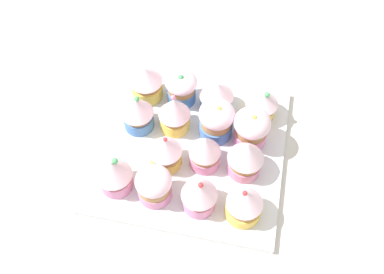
{
  "coord_description": "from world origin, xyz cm",
  "views": [
    {
      "loc": [
        -39.6,
        -8.27,
        64.31
      ],
      "look_at": [
        0.0,
        0.0,
        4.2
      ],
      "focal_mm": 39.83,
      "sensor_mm": 36.0,
      "label": 1
    }
  ],
  "objects_px": {
    "cupcake_10": "(174,113)",
    "cupcake_12": "(114,174)",
    "cupcake_2": "(251,128)",
    "cupcake_13": "(137,112)",
    "cupcake_8": "(154,185)",
    "cupcake_6": "(216,119)",
    "cupcake_1": "(246,157)",
    "cupcake_4": "(199,194)",
    "cupcake_7": "(217,96)",
    "cupcake_0": "(244,204)",
    "baking_tray": "(192,148)",
    "cupcake_11": "(181,87)",
    "cupcake_5": "(205,151)",
    "cupcake_3": "(262,103)",
    "cupcake_9": "(165,152)",
    "cupcake_14": "(146,82)"
  },
  "relations": [
    {
      "from": "cupcake_8",
      "to": "cupcake_5",
      "type": "bearing_deg",
      "value": -41.34
    },
    {
      "from": "cupcake_9",
      "to": "cupcake_8",
      "type": "bearing_deg",
      "value": 177.18
    },
    {
      "from": "cupcake_4",
      "to": "cupcake_7",
      "type": "bearing_deg",
      "value": 2.26
    },
    {
      "from": "cupcake_9",
      "to": "cupcake_10",
      "type": "height_order",
      "value": "cupcake_10"
    },
    {
      "from": "cupcake_14",
      "to": "cupcake_1",
      "type": "bearing_deg",
      "value": -121.9
    },
    {
      "from": "cupcake_2",
      "to": "cupcake_13",
      "type": "relative_size",
      "value": 1.03
    },
    {
      "from": "cupcake_9",
      "to": "cupcake_12",
      "type": "height_order",
      "value": "cupcake_12"
    },
    {
      "from": "baking_tray",
      "to": "cupcake_7",
      "type": "height_order",
      "value": "cupcake_7"
    },
    {
      "from": "baking_tray",
      "to": "cupcake_2",
      "type": "bearing_deg",
      "value": -71.29
    },
    {
      "from": "cupcake_1",
      "to": "cupcake_12",
      "type": "bearing_deg",
      "value": 109.76
    },
    {
      "from": "cupcake_6",
      "to": "cupcake_8",
      "type": "height_order",
      "value": "cupcake_6"
    },
    {
      "from": "cupcake_7",
      "to": "cupcake_14",
      "type": "xyz_separation_m",
      "value": [
        0.0,
        0.13,
        0.0
      ]
    },
    {
      "from": "cupcake_13",
      "to": "cupcake_6",
      "type": "bearing_deg",
      "value": -84.9
    },
    {
      "from": "cupcake_2",
      "to": "cupcake_13",
      "type": "distance_m",
      "value": 0.2
    },
    {
      "from": "cupcake_0",
      "to": "cupcake_1",
      "type": "distance_m",
      "value": 0.08
    },
    {
      "from": "cupcake_6",
      "to": "cupcake_7",
      "type": "distance_m",
      "value": 0.06
    },
    {
      "from": "cupcake_3",
      "to": "cupcake_5",
      "type": "distance_m",
      "value": 0.15
    },
    {
      "from": "cupcake_7",
      "to": "cupcake_9",
      "type": "distance_m",
      "value": 0.15
    },
    {
      "from": "cupcake_4",
      "to": "cupcake_12",
      "type": "bearing_deg",
      "value": 87.03
    },
    {
      "from": "cupcake_4",
      "to": "cupcake_13",
      "type": "bearing_deg",
      "value": 45.85
    },
    {
      "from": "cupcake_5",
      "to": "cupcake_12",
      "type": "bearing_deg",
      "value": 118.36
    },
    {
      "from": "cupcake_13",
      "to": "cupcake_12",
      "type": "bearing_deg",
      "value": 178.68
    },
    {
      "from": "cupcake_4",
      "to": "cupcake_8",
      "type": "bearing_deg",
      "value": 87.65
    },
    {
      "from": "cupcake_9",
      "to": "cupcake_3",
      "type": "bearing_deg",
      "value": -46.76
    },
    {
      "from": "cupcake_10",
      "to": "cupcake_12",
      "type": "relative_size",
      "value": 1.06
    },
    {
      "from": "cupcake_1",
      "to": "cupcake_4",
      "type": "bearing_deg",
      "value": 142.4
    },
    {
      "from": "cupcake_8",
      "to": "cupcake_6",
      "type": "bearing_deg",
      "value": -27.69
    },
    {
      "from": "cupcake_7",
      "to": "cupcake_11",
      "type": "bearing_deg",
      "value": 83.82
    },
    {
      "from": "baking_tray",
      "to": "cupcake_0",
      "type": "bearing_deg",
      "value": -135.71
    },
    {
      "from": "cupcake_3",
      "to": "cupcake_14",
      "type": "xyz_separation_m",
      "value": [
        0.0,
        0.21,
        0.0
      ]
    },
    {
      "from": "baking_tray",
      "to": "cupcake_11",
      "type": "xyz_separation_m",
      "value": [
        0.1,
        0.04,
        0.04
      ]
    },
    {
      "from": "cupcake_0",
      "to": "cupcake_12",
      "type": "height_order",
      "value": "cupcake_12"
    },
    {
      "from": "baking_tray",
      "to": "cupcake_14",
      "type": "distance_m",
      "value": 0.15
    },
    {
      "from": "cupcake_3",
      "to": "cupcake_6",
      "type": "height_order",
      "value": "cupcake_6"
    },
    {
      "from": "cupcake_2",
      "to": "cupcake_11",
      "type": "distance_m",
      "value": 0.15
    },
    {
      "from": "cupcake_8",
      "to": "cupcake_13",
      "type": "bearing_deg",
      "value": 26.04
    },
    {
      "from": "cupcake_3",
      "to": "cupcake_6",
      "type": "relative_size",
      "value": 0.84
    },
    {
      "from": "cupcake_4",
      "to": "cupcake_11",
      "type": "xyz_separation_m",
      "value": [
        0.21,
        0.07,
        -0.0
      ]
    },
    {
      "from": "cupcake_3",
      "to": "cupcake_9",
      "type": "xyz_separation_m",
      "value": [
        -0.14,
        0.14,
        0.0
      ]
    },
    {
      "from": "cupcake_1",
      "to": "cupcake_14",
      "type": "relative_size",
      "value": 1.07
    },
    {
      "from": "cupcake_0",
      "to": "baking_tray",
      "type": "bearing_deg",
      "value": 44.29
    },
    {
      "from": "cupcake_9",
      "to": "cupcake_10",
      "type": "distance_m",
      "value": 0.08
    },
    {
      "from": "cupcake_8",
      "to": "cupcake_11",
      "type": "bearing_deg",
      "value": 0.44
    },
    {
      "from": "cupcake_2",
      "to": "cupcake_4",
      "type": "relative_size",
      "value": 1.02
    },
    {
      "from": "baking_tray",
      "to": "cupcake_11",
      "type": "height_order",
      "value": "cupcake_11"
    },
    {
      "from": "cupcake_7",
      "to": "cupcake_4",
      "type": "bearing_deg",
      "value": -177.74
    },
    {
      "from": "cupcake_4",
      "to": "cupcake_12",
      "type": "height_order",
      "value": "cupcake_4"
    },
    {
      "from": "cupcake_3",
      "to": "cupcake_1",
      "type": "bearing_deg",
      "value": 174.0
    },
    {
      "from": "cupcake_7",
      "to": "cupcake_9",
      "type": "bearing_deg",
      "value": 155.09
    },
    {
      "from": "cupcake_10",
      "to": "cupcake_12",
      "type": "bearing_deg",
      "value": 153.8
    }
  ]
}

